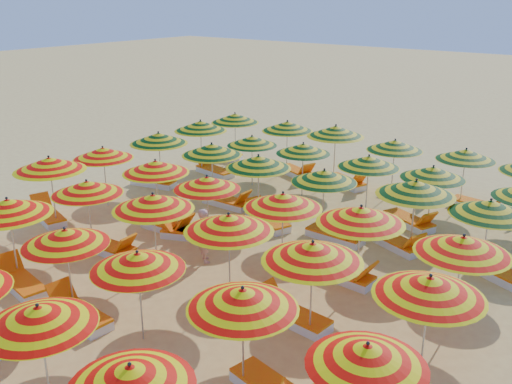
# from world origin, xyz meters

# --- Properties ---
(ground) EXTENTS (120.00, 120.00, 0.00)m
(ground) POSITION_xyz_m (0.00, 0.00, 0.00)
(ground) COLOR #F3CB6C
(ground) RESTS_ON ground
(umbrella_3) EXTENTS (2.48, 2.48, 2.02)m
(umbrella_3) POSITION_xyz_m (1.26, -6.92, 1.78)
(umbrella_3) COLOR silver
(umbrella_3) RESTS_ON ground
(umbrella_4) EXTENTS (2.28, 2.28, 1.95)m
(umbrella_4) POSITION_xyz_m (3.56, -6.98, 1.71)
(umbrella_4) COLOR silver
(umbrella_4) RESTS_ON ground
(umbrella_7) EXTENTS (2.12, 2.12, 2.19)m
(umbrella_7) POSITION_xyz_m (-3.46, -4.72, 1.92)
(umbrella_7) COLOR silver
(umbrella_7) RESTS_ON ground
(umbrella_8) EXTENTS (2.44, 2.44, 2.00)m
(umbrella_8) POSITION_xyz_m (-1.17, -4.74, 1.76)
(umbrella_8) COLOR silver
(umbrella_8) RESTS_ON ground
(umbrella_9) EXTENTS (2.36, 2.36, 2.01)m
(umbrella_9) POSITION_xyz_m (0.98, -4.58, 1.77)
(umbrella_9) COLOR silver
(umbrella_9) RESTS_ON ground
(umbrella_10) EXTENTS (2.18, 2.18, 2.08)m
(umbrella_10) POSITION_xyz_m (3.59, -4.52, 1.83)
(umbrella_10) COLOR silver
(umbrella_10) RESTS_ON ground
(umbrella_11) EXTENTS (2.31, 2.31, 1.95)m
(umbrella_11) POSITION_xyz_m (5.95, -4.52, 1.72)
(umbrella_11) COLOR silver
(umbrella_11) RESTS_ON ground
(umbrella_12) EXTENTS (2.60, 2.60, 2.24)m
(umbrella_12) POSITION_xyz_m (-5.72, -2.10, 1.97)
(umbrella_12) COLOR silver
(umbrella_12) RESTS_ON ground
(umbrella_13) EXTENTS (2.15, 2.15, 2.04)m
(umbrella_13) POSITION_xyz_m (-3.49, -2.45, 1.80)
(umbrella_13) COLOR silver
(umbrella_13) RESTS_ON ground
(umbrella_14) EXTENTS (2.28, 2.28, 2.15)m
(umbrella_14) POSITION_xyz_m (-1.03, -2.31, 1.90)
(umbrella_14) COLOR silver
(umbrella_14) RESTS_ON ground
(umbrella_15) EXTENTS (2.65, 2.65, 2.17)m
(umbrella_15) POSITION_xyz_m (1.34, -2.22, 1.91)
(umbrella_15) COLOR silver
(umbrella_15) RESTS_ON ground
(umbrella_16) EXTENTS (2.51, 2.51, 2.17)m
(umbrella_16) POSITION_xyz_m (3.63, -2.37, 1.91)
(umbrella_16) COLOR silver
(umbrella_16) RESTS_ON ground
(umbrella_17) EXTENTS (2.56, 2.56, 2.13)m
(umbrella_17) POSITION_xyz_m (5.98, -2.25, 1.87)
(umbrella_17) COLOR silver
(umbrella_17) RESTS_ON ground
(umbrella_18) EXTENTS (2.30, 2.30, 2.07)m
(umbrella_18) POSITION_xyz_m (-5.90, -0.02, 1.83)
(umbrella_18) COLOR silver
(umbrella_18) RESTS_ON ground
(umbrella_19) EXTENTS (2.63, 2.63, 2.12)m
(umbrella_19) POSITION_xyz_m (-3.29, -0.14, 1.87)
(umbrella_19) COLOR silver
(umbrella_19) RESTS_ON ground
(umbrella_20) EXTENTS (2.44, 2.44, 2.00)m
(umbrella_20) POSITION_xyz_m (-1.27, -0.09, 1.76)
(umbrella_20) COLOR silver
(umbrella_20) RESTS_ON ground
(umbrella_21) EXTENTS (2.05, 2.05, 2.11)m
(umbrella_21) POSITION_xyz_m (1.38, -0.19, 1.86)
(umbrella_21) COLOR silver
(umbrella_21) RESTS_ON ground
(umbrella_22) EXTENTS (2.17, 2.17, 2.19)m
(umbrella_22) POSITION_xyz_m (3.47, -0.04, 1.93)
(umbrella_22) COLOR silver
(umbrella_22) RESTS_ON ground
(umbrella_23) EXTENTS (2.31, 2.31, 2.11)m
(umbrella_23) POSITION_xyz_m (5.84, -0.10, 1.86)
(umbrella_23) COLOR silver
(umbrella_23) RESTS_ON ground
(umbrella_24) EXTENTS (2.71, 2.71, 2.17)m
(umbrella_24) POSITION_xyz_m (-5.69, 2.24, 1.91)
(umbrella_24) COLOR silver
(umbrella_24) RESTS_ON ground
(umbrella_25) EXTENTS (2.66, 2.66, 2.13)m
(umbrella_25) POSITION_xyz_m (-3.27, 2.35, 1.87)
(umbrella_25) COLOR silver
(umbrella_25) RESTS_ON ground
(umbrella_26) EXTENTS (2.33, 2.33, 2.14)m
(umbrella_26) POSITION_xyz_m (-1.15, 2.11, 1.88)
(umbrella_26) COLOR silver
(umbrella_26) RESTS_ON ground
(umbrella_27) EXTENTS (2.14, 2.14, 2.02)m
(umbrella_27) POSITION_xyz_m (1.03, 2.38, 1.78)
(umbrella_27) COLOR silver
(umbrella_27) RESTS_ON ground
(umbrella_28) EXTENTS (2.73, 2.73, 2.20)m
(umbrella_28) POSITION_xyz_m (3.70, 2.54, 1.94)
(umbrella_28) COLOR silver
(umbrella_28) RESTS_ON ground
(umbrella_29) EXTENTS (2.00, 2.00, 2.07)m
(umbrella_29) POSITION_xyz_m (5.61, 2.55, 1.83)
(umbrella_29) COLOR silver
(umbrella_29) RESTS_ON ground
(umbrella_30) EXTENTS (2.12, 2.12, 2.16)m
(umbrella_30) POSITION_xyz_m (-5.90, 4.64, 1.90)
(umbrella_30) COLOR silver
(umbrella_30) RESTS_ON ground
(umbrella_31) EXTENTS (2.29, 2.29, 1.93)m
(umbrella_31) POSITION_xyz_m (-3.38, 4.64, 1.70)
(umbrella_31) COLOR silver
(umbrella_31) RESTS_ON ground
(umbrella_32) EXTENTS (2.11, 2.11, 1.97)m
(umbrella_32) POSITION_xyz_m (-1.24, 4.75, 1.73)
(umbrella_32) COLOR silver
(umbrella_32) RESTS_ON ground
(umbrella_33) EXTENTS (1.98, 1.98, 2.04)m
(umbrella_33) POSITION_xyz_m (1.38, 4.45, 1.80)
(umbrella_33) COLOR silver
(umbrella_33) RESTS_ON ground
(umbrella_34) EXTENTS (1.98, 1.98, 2.01)m
(umbrella_34) POSITION_xyz_m (3.36, 4.67, 1.77)
(umbrella_34) COLOR silver
(umbrella_34) RESTS_ON ground
(umbrella_36) EXTENTS (2.58, 2.58, 2.11)m
(umbrella_36) POSITION_xyz_m (-5.92, 6.75, 1.85)
(umbrella_36) COLOR silver
(umbrella_36) RESTS_ON ground
(umbrella_37) EXTENTS (2.51, 2.51, 2.11)m
(umbrella_37) POSITION_xyz_m (-3.31, 6.79, 1.86)
(umbrella_37) COLOR silver
(umbrella_37) RESTS_ON ground
(umbrella_38) EXTENTS (2.32, 2.32, 2.24)m
(umbrella_38) POSITION_xyz_m (-1.17, 6.79, 1.97)
(umbrella_38) COLOR silver
(umbrella_38) RESTS_ON ground
(umbrella_39) EXTENTS (1.95, 1.95, 2.05)m
(umbrella_39) POSITION_xyz_m (1.17, 6.82, 1.80)
(umbrella_39) COLOR silver
(umbrella_39) RESTS_ON ground
(umbrella_40) EXTENTS (2.35, 2.35, 2.02)m
(umbrella_40) POSITION_xyz_m (3.47, 7.19, 1.78)
(umbrella_40) COLOR silver
(umbrella_40) RESTS_ON ground
(lounger_3) EXTENTS (1.80, 0.85, 0.69)m
(lounger_3) POSITION_xyz_m (-2.96, -4.94, 0.15)
(lounger_3) COLOR white
(lounger_3) RESTS_ON ground
(lounger_4) EXTENTS (1.77, 0.70, 0.69)m
(lounger_4) POSITION_xyz_m (-0.67, -4.95, 0.15)
(lounger_4) COLOR white
(lounger_4) RESTS_ON ground
(lounger_7) EXTENTS (1.83, 1.04, 0.69)m
(lounger_7) POSITION_xyz_m (-6.32, -1.99, 0.15)
(lounger_7) COLOR white
(lounger_7) RESTS_ON ground
(lounger_8) EXTENTS (1.77, 0.72, 0.69)m
(lounger_8) POSITION_xyz_m (-2.89, -2.35, 0.15)
(lounger_8) COLOR white
(lounger_8) RESTS_ON ground
(lounger_9) EXTENTS (1.77, 0.71, 0.69)m
(lounger_9) POSITION_xyz_m (3.03, -2.15, 0.15)
(lounger_9) COLOR white
(lounger_9) RESTS_ON ground
(lounger_10) EXTENTS (1.76, 0.67, 0.69)m
(lounger_10) POSITION_xyz_m (-2.69, -0.29, 0.15)
(lounger_10) COLOR white
(lounger_10) RESTS_ON ground
(lounger_11) EXTENTS (1.82, 1.24, 0.69)m
(lounger_11) POSITION_xyz_m (-1.86, -0.26, 0.15)
(lounger_11) COLOR white
(lounger_11) RESTS_ON ground
(lounger_12) EXTENTS (1.76, 0.66, 0.69)m
(lounger_12) POSITION_xyz_m (2.96, 0.18, 0.15)
(lounger_12) COLOR white
(lounger_12) RESTS_ON ground
(lounger_13) EXTENTS (1.82, 0.96, 0.69)m
(lounger_13) POSITION_xyz_m (-6.19, 2.38, 0.15)
(lounger_13) COLOR white
(lounger_13) RESTS_ON ground
(lounger_14) EXTENTS (1.74, 0.60, 0.69)m
(lounger_14) POSITION_xyz_m (-2.67, 2.41, 0.15)
(lounger_14) COLOR white
(lounger_14) RESTS_ON ground
(lounger_15) EXTENTS (1.83, 1.13, 0.69)m
(lounger_15) POSITION_xyz_m (-0.64, 1.88, 0.15)
(lounger_15) COLOR white
(lounger_15) RESTS_ON ground
(lounger_16) EXTENTS (1.74, 0.61, 0.69)m
(lounger_16) POSITION_xyz_m (1.63, 2.19, 0.15)
(lounger_16) COLOR white
(lounger_16) RESTS_ON ground
(lounger_17) EXTENTS (1.83, 1.16, 0.69)m
(lounger_17) POSITION_xyz_m (3.20, 2.78, 0.15)
(lounger_17) COLOR white
(lounger_17) RESTS_ON ground
(lounger_18) EXTENTS (1.82, 1.21, 0.69)m
(lounger_18) POSITION_xyz_m (6.11, 2.58, 0.15)
(lounger_18) COLOR white
(lounger_18) RESTS_ON ground
(lounger_19) EXTENTS (1.80, 0.83, 0.69)m
(lounger_19) POSITION_xyz_m (-5.40, 4.80, 0.15)
(lounger_19) COLOR white
(lounger_19) RESTS_ON ground
(lounger_20) EXTENTS (1.82, 1.21, 0.69)m
(lounger_20) POSITION_xyz_m (2.85, 4.52, 0.15)
(lounger_20) COLOR white
(lounger_20) RESTS_ON ground
(lounger_21) EXTENTS (1.82, 1.25, 0.69)m
(lounger_21) POSITION_xyz_m (-6.43, 6.52, 0.15)
(lounger_21) COLOR white
(lounger_21) RESTS_ON ground
(lounger_22) EXTENTS (1.83, 1.16, 0.69)m
(lounger_22) POSITION_xyz_m (-2.72, 6.61, 0.15)
(lounger_22) COLOR white
(lounger_22) RESTS_ON ground
(lounger_23) EXTENTS (1.83, 1.15, 0.69)m
(lounger_23) POSITION_xyz_m (-0.57, 6.72, 0.15)
(lounger_23) COLOR white
(lounger_23) RESTS_ON ground
(lounger_24) EXTENTS (1.74, 0.59, 0.69)m
(lounger_24) POSITION_xyz_m (1.76, 6.87, 0.15)
(lounger_24) COLOR white
(lounger_24) RESTS_ON ground
(lounger_25) EXTENTS (1.80, 0.83, 0.69)m
(lounger_25) POSITION_xyz_m (4.07, 7.19, 0.15)
(lounger_25) COLOR white
(lounger_25) RESTS_ON ground
(beachgoer_a) EXTENTS (0.65, 0.61, 1.48)m
(beachgoer_a) POSITION_xyz_m (-0.46, -1.10, 0.74)
(beachgoer_a) COLOR tan
(beachgoer_a) RESTS_ON ground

